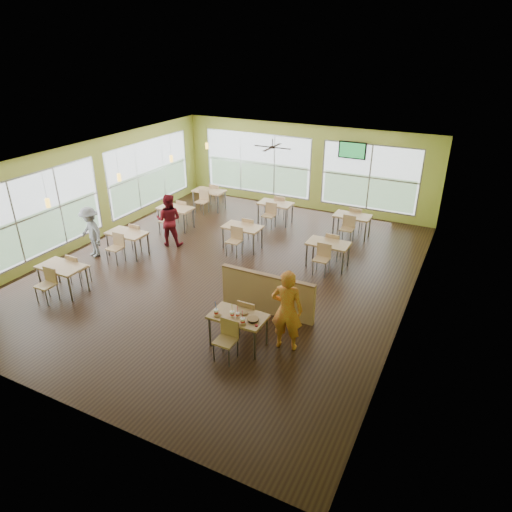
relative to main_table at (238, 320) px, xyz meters
name	(u,v)px	position (x,y,z in m)	size (l,w,h in m)	color
room	(226,218)	(-2.00, 3.00, 0.97)	(12.00, 12.04, 3.20)	black
window_bays	(205,181)	(-4.65, 6.08, 0.85)	(9.24, 10.24, 2.38)	white
main_table	(238,320)	(0.00, 0.00, 0.00)	(1.22, 1.52, 0.87)	tan
half_wall_divider	(267,294)	(0.00, 1.45, -0.11)	(2.40, 0.14, 1.04)	tan
dining_tables	(225,224)	(-3.05, 4.71, 0.00)	(6.92, 8.72, 0.87)	tan
pendant_lights	(146,168)	(-5.20, 3.68, 1.82)	(0.11, 7.31, 0.86)	#2D2119
ceiling_fan	(272,147)	(-2.00, 6.00, 2.32)	(1.25, 1.25, 0.29)	#2D2119
tv_backwall	(352,150)	(-0.20, 8.90, 1.82)	(1.00, 0.07, 0.60)	black
man_plaid	(287,310)	(0.95, 0.40, 0.30)	(0.68, 0.45, 1.86)	#E84D19
patron_maroon	(169,220)	(-4.53, 3.73, 0.21)	(0.82, 0.64, 1.69)	#5F0E15
patron_grey	(91,232)	(-6.11, 1.98, 0.15)	(1.01, 0.58, 1.57)	slate
cup_blue	(216,312)	(-0.42, -0.20, 0.19)	(0.10, 0.10, 0.38)	white
cup_yellow	(232,314)	(-0.08, -0.10, 0.19)	(0.10, 0.10, 0.36)	white
cup_red_near	(238,315)	(0.03, -0.06, 0.18)	(0.08, 0.08, 0.30)	white
cup_red_far	(243,321)	(0.24, -0.24, 0.19)	(0.10, 0.10, 0.38)	white
food_basket	(253,320)	(0.38, -0.04, 0.15)	(0.26, 0.26, 0.06)	black
ketchup_cup	(256,326)	(0.52, -0.18, 0.13)	(0.06, 0.06, 0.03)	maroon
wrapper_left	(217,315)	(-0.38, -0.21, 0.14)	(0.18, 0.16, 0.04)	#9C714B
wrapper_mid	(244,313)	(0.07, 0.12, 0.14)	(0.20, 0.18, 0.05)	#9C714B
wrapper_right	(242,324)	(0.24, -0.25, 0.14)	(0.16, 0.14, 0.04)	#9C714B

